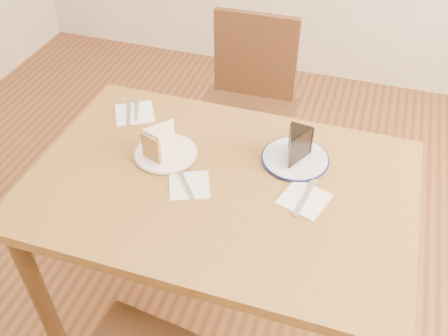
% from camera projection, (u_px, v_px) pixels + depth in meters
% --- Properties ---
extents(ground, '(4.00, 4.00, 0.00)m').
position_uv_depth(ground, '(221.00, 313.00, 2.06)').
color(ground, '#4D2A14').
rests_on(ground, ground).
extents(table, '(1.20, 0.80, 0.75)m').
position_uv_depth(table, '(220.00, 204.00, 1.63)').
color(table, brown).
rests_on(table, ground).
extents(chair_far, '(0.46, 0.46, 0.90)m').
position_uv_depth(chair_far, '(246.00, 110.00, 2.27)').
color(chair_far, '#341C0F').
rests_on(chair_far, ground).
extents(plate_cream, '(0.20, 0.20, 0.01)m').
position_uv_depth(plate_cream, '(166.00, 153.00, 1.65)').
color(plate_cream, white).
rests_on(plate_cream, table).
extents(plate_navy, '(0.21, 0.21, 0.01)m').
position_uv_depth(plate_navy, '(295.00, 159.00, 1.63)').
color(plate_navy, white).
rests_on(plate_navy, table).
extents(carrot_cake, '(0.11, 0.12, 0.09)m').
position_uv_depth(carrot_cake, '(164.00, 140.00, 1.62)').
color(carrot_cake, beige).
rests_on(carrot_cake, plate_cream).
extents(chocolate_cake, '(0.09, 0.12, 0.09)m').
position_uv_depth(chocolate_cake, '(295.00, 148.00, 1.59)').
color(chocolate_cake, black).
rests_on(chocolate_cake, plate_navy).
extents(napkin_cream, '(0.16, 0.16, 0.00)m').
position_uv_depth(napkin_cream, '(189.00, 185.00, 1.54)').
color(napkin_cream, white).
rests_on(napkin_cream, table).
extents(napkin_navy, '(0.16, 0.16, 0.00)m').
position_uv_depth(napkin_navy, '(304.00, 199.00, 1.50)').
color(napkin_navy, white).
rests_on(napkin_navy, table).
extents(napkin_spare, '(0.19, 0.19, 0.00)m').
position_uv_depth(napkin_spare, '(135.00, 113.00, 1.83)').
color(napkin_spare, white).
rests_on(napkin_spare, table).
extents(fork_cream, '(0.10, 0.12, 0.00)m').
position_uv_depth(fork_cream, '(186.00, 184.00, 1.54)').
color(fork_cream, silver).
rests_on(fork_cream, napkin_cream).
extents(knife_navy, '(0.04, 0.17, 0.00)m').
position_uv_depth(knife_navy, '(305.00, 197.00, 1.50)').
color(knife_navy, silver).
rests_on(knife_navy, napkin_navy).
extents(fork_spare, '(0.07, 0.13, 0.00)m').
position_uv_depth(fork_spare, '(137.00, 110.00, 1.84)').
color(fork_spare, silver).
rests_on(fork_spare, napkin_spare).
extents(knife_spare, '(0.08, 0.15, 0.00)m').
position_uv_depth(knife_spare, '(129.00, 112.00, 1.83)').
color(knife_spare, silver).
rests_on(knife_spare, napkin_spare).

